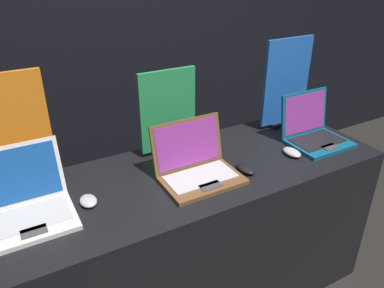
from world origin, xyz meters
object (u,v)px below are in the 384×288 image
laptop_front (26,203)px  promo_stand_middle (168,114)px  mouse_front (88,201)px  mouse_middle (246,168)px  mouse_back (292,152)px  laptop_middle (196,166)px  promo_stand_back (286,85)px  laptop_back (313,131)px  promo_stand_front (10,137)px

laptop_front → promo_stand_middle: 0.79m
mouse_front → mouse_middle: size_ratio=0.84×
promo_stand_middle → mouse_back: promo_stand_middle is taller
laptop_middle → promo_stand_back: 0.83m
laptop_back → promo_stand_middle: bearing=159.2°
laptop_middle → promo_stand_back: size_ratio=0.69×
laptop_front → mouse_back: 1.30m
laptop_front → promo_stand_front: bearing=90.0°
laptop_middle → promo_stand_front: bearing=158.1°
promo_stand_middle → mouse_back: size_ratio=3.89×
mouse_middle → laptop_back: (0.53, 0.08, 0.05)m
laptop_back → mouse_back: 0.23m
promo_stand_middle → promo_stand_back: bearing=-2.3°
promo_stand_front → promo_stand_back: bearing=-1.2°
laptop_front → mouse_back: (1.29, -0.13, -0.05)m
mouse_back → promo_stand_back: size_ratio=0.22×
mouse_front → promo_stand_back: bearing=10.4°
laptop_front → laptop_back: 1.50m
mouse_front → laptop_back: size_ratio=0.30×
mouse_middle → mouse_back: bearing=2.6°
laptop_front → mouse_middle: laptop_front is taller
mouse_middle → promo_stand_back: bearing=33.0°
laptop_middle → mouse_back: 0.55m
promo_stand_front → mouse_back: size_ratio=4.67×
laptop_front → promo_stand_middle: promo_stand_middle is taller
mouse_middle → laptop_back: bearing=9.0°
promo_stand_middle → mouse_back: bearing=-33.3°
laptop_front → laptop_middle: (0.74, -0.07, -0.00)m
promo_stand_front → promo_stand_back: promo_stand_front is taller
promo_stand_front → mouse_middle: 1.07m
promo_stand_front → promo_stand_middle: (0.74, -0.00, -0.04)m
mouse_front → promo_stand_front: (-0.23, 0.26, 0.24)m
promo_stand_front → laptop_front: bearing=-90.0°
laptop_front → mouse_front: 0.24m
laptop_middle → promo_stand_middle: promo_stand_middle is taller
laptop_front → mouse_front: size_ratio=3.43×
mouse_front → laptop_middle: (0.51, -0.03, 0.04)m
laptop_front → mouse_back: bearing=-5.8°
promo_stand_front → promo_stand_middle: bearing=-0.0°
laptop_back → promo_stand_back: (0.00, 0.26, 0.19)m
mouse_middle → mouse_front: bearing=171.7°
mouse_middle → mouse_back: mouse_back is taller
mouse_middle → mouse_back: 0.31m
mouse_front → promo_stand_middle: size_ratio=0.22×
promo_stand_front → mouse_middle: promo_stand_front is taller
promo_stand_back → laptop_middle: bearing=-160.7°
laptop_middle → promo_stand_back: bearing=19.3°
mouse_middle → laptop_back: 0.53m
laptop_middle → mouse_back: size_ratio=3.19×
mouse_front → promo_stand_back: (1.27, 0.23, 0.24)m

